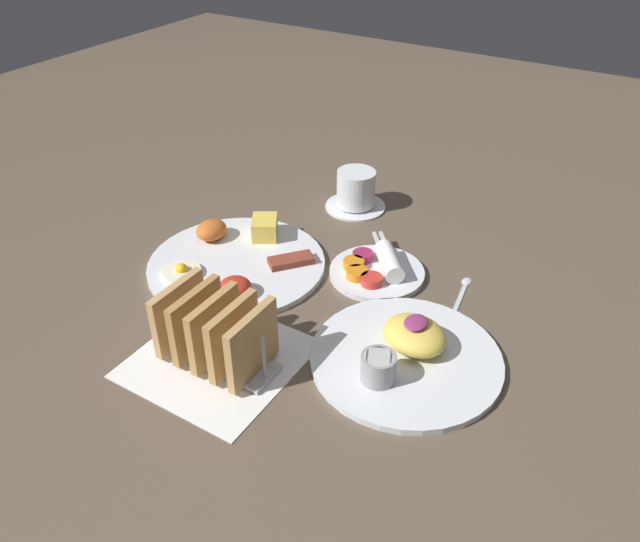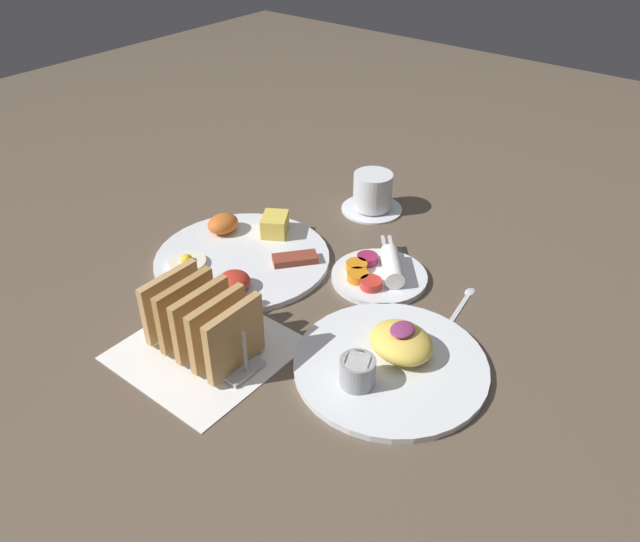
{
  "view_description": "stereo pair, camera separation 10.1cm",
  "coord_description": "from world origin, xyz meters",
  "px_view_note": "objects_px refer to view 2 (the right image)",
  "views": [
    {
      "loc": [
        -0.65,
        -0.38,
        0.6
      ],
      "look_at": [
        0.06,
        0.05,
        0.03
      ],
      "focal_mm": 35.0,
      "sensor_mm": 36.0,
      "label": 1
    },
    {
      "loc": [
        -0.59,
        -0.47,
        0.6
      ],
      "look_at": [
        0.06,
        0.05,
        0.03
      ],
      "focal_mm": 35.0,
      "sensor_mm": 36.0,
      "label": 2
    }
  ],
  "objects_px": {
    "plate_foreground": "(391,359)",
    "plate_breakfast": "(242,255)",
    "plate_condiments": "(379,273)",
    "coffee_cup": "(372,194)",
    "toast_rack": "(202,322)"
  },
  "relations": [
    {
      "from": "plate_breakfast",
      "to": "plate_foreground",
      "type": "distance_m",
      "value": 0.36
    },
    {
      "from": "plate_condiments",
      "to": "coffee_cup",
      "type": "distance_m",
      "value": 0.24
    },
    {
      "from": "coffee_cup",
      "to": "toast_rack",
      "type": "bearing_deg",
      "value": -174.28
    },
    {
      "from": "plate_foreground",
      "to": "coffee_cup",
      "type": "height_order",
      "value": "coffee_cup"
    },
    {
      "from": "plate_condiments",
      "to": "toast_rack",
      "type": "distance_m",
      "value": 0.32
    },
    {
      "from": "toast_rack",
      "to": "plate_foreground",
      "type": "bearing_deg",
      "value": -58.97
    },
    {
      "from": "plate_breakfast",
      "to": "plate_foreground",
      "type": "bearing_deg",
      "value": -100.81
    },
    {
      "from": "plate_condiments",
      "to": "coffee_cup",
      "type": "xyz_separation_m",
      "value": [
        0.19,
        0.14,
        0.02
      ]
    },
    {
      "from": "plate_foreground",
      "to": "toast_rack",
      "type": "distance_m",
      "value": 0.27
    },
    {
      "from": "plate_breakfast",
      "to": "plate_foreground",
      "type": "xyz_separation_m",
      "value": [
        -0.07,
        -0.35,
        0.0
      ]
    },
    {
      "from": "plate_foreground",
      "to": "plate_breakfast",
      "type": "bearing_deg",
      "value": 79.19
    },
    {
      "from": "plate_condiments",
      "to": "plate_foreground",
      "type": "relative_size",
      "value": 0.63
    },
    {
      "from": "coffee_cup",
      "to": "plate_breakfast",
      "type": "bearing_deg",
      "value": 165.2
    },
    {
      "from": "plate_condiments",
      "to": "coffee_cup",
      "type": "bearing_deg",
      "value": 37.47
    },
    {
      "from": "plate_breakfast",
      "to": "plate_condiments",
      "type": "bearing_deg",
      "value": -65.81
    }
  ]
}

